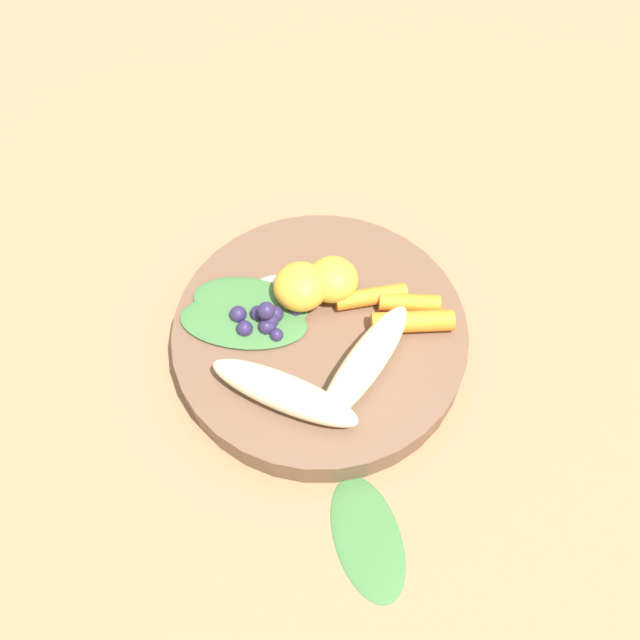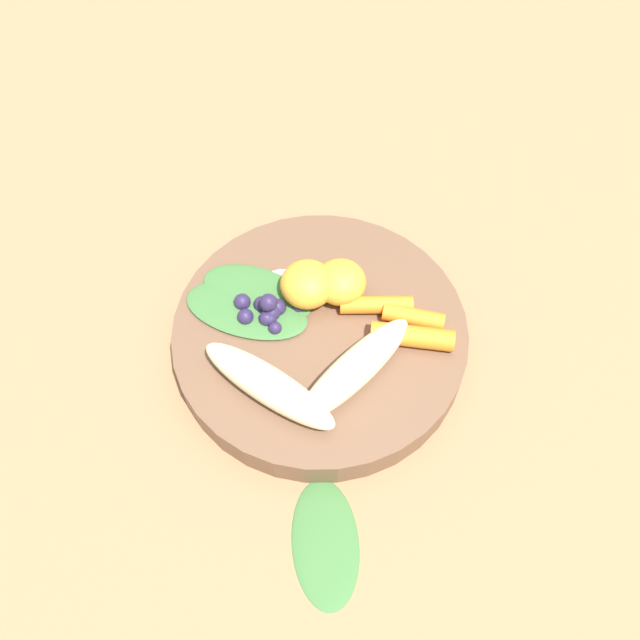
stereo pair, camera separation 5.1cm
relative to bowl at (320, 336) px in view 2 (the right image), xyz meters
The scene contains 14 objects.
ground_plane 0.01m from the bowl, ahead, with size 2.40×2.40×0.00m, color #99704C.
bowl is the anchor object (origin of this frame).
banana_peeled_left 0.06m from the bowl, 55.20° to the right, with size 0.12×0.03×0.03m, color beige.
banana_peeled_right 0.08m from the bowl, 117.63° to the right, with size 0.12×0.03×0.03m, color beige.
orange_segment_near 0.04m from the bowl, 113.79° to the left, with size 0.04×0.04×0.03m, color #F4A833.
orange_segment_far 0.05m from the bowl, 68.36° to the left, with size 0.04×0.04×0.03m, color #F4A833.
carrot_front 0.08m from the bowl, ahead, with size 0.02×0.02×0.06m, color orange.
carrot_mid_left 0.08m from the bowl, ahead, with size 0.01×0.01×0.05m, color orange.
carrot_mid_right 0.05m from the bowl, 24.69° to the left, with size 0.01×0.01×0.06m, color orange.
blueberry_pile 0.05m from the bowl, behind, with size 0.06×0.03×0.03m.
coconut_shred_patch 0.05m from the bowl, 140.53° to the left, with size 0.05×0.05×0.00m, color white.
kale_leaf_left 0.06m from the bowl, 153.87° to the left, with size 0.10×0.05×0.01m, color #3D7038.
kale_leaf_right 0.06m from the bowl, behind, with size 0.10×0.05×0.01m, color #3D7038.
kale_leaf_stray 0.16m from the bowl, 83.62° to the right, with size 0.09×0.05×0.01m, color #3D7038.
Camera 2 is at (0.02, -0.27, 0.47)m, focal length 36.04 mm.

